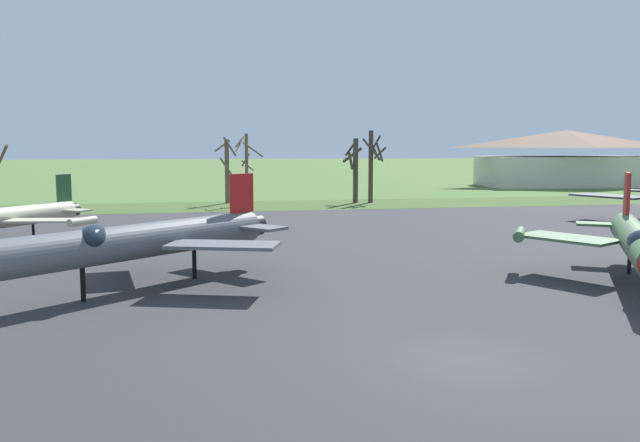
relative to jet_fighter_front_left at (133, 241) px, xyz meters
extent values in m
plane|color=#4C6B33|center=(10.84, -11.73, -2.32)|extent=(600.00, 600.00, 0.00)
cube|color=#333335|center=(10.84, 5.62, -2.29)|extent=(93.36, 57.85, 0.05)
cube|color=#405828|center=(10.84, 40.55, -2.29)|extent=(153.36, 12.00, 0.06)
cylinder|color=#565B60|center=(0.36, 0.31, -0.04)|extent=(11.48, 10.22, 1.59)
cylinder|color=black|center=(5.82, 5.03, -0.04)|extent=(1.39, 1.42, 1.11)
ellipsoid|color=#19232D|center=(-1.49, -1.29, 0.40)|extent=(1.17, 2.20, 1.10)
cube|color=#565B60|center=(-0.27, 4.05, -0.16)|extent=(2.95, 5.19, 0.15)
cube|color=#565B60|center=(3.97, -0.86, -0.16)|extent=(5.34, 3.58, 0.15)
cube|color=red|center=(5.17, 4.47, 1.78)|extent=(1.30, 1.16, 2.04)
cube|color=#565B60|center=(4.00, 5.52, 0.08)|extent=(2.75, 2.85, 0.15)
cube|color=#565B60|center=(6.04, 3.16, 0.08)|extent=(2.75, 2.85, 0.15)
cylinder|color=black|center=(-1.93, -1.67, -1.58)|extent=(0.21, 0.21, 1.49)
cylinder|color=black|center=(2.66, 2.30, -1.58)|extent=(0.21, 0.21, 1.49)
cube|color=#33383D|center=(37.85, 20.62, -0.09)|extent=(5.22, 6.71, 0.15)
cylinder|color=#4C6B47|center=(23.05, -3.09, -0.20)|extent=(7.77, 11.82, 1.48)
cylinder|color=black|center=(26.44, 2.70, -0.20)|extent=(1.31, 1.23, 1.04)
cube|color=#4C6B47|center=(20.90, -0.73, -0.31)|extent=(4.45, 5.24, 0.14)
cylinder|color=#4C6B47|center=(19.25, 1.01, -0.31)|extent=(1.68, 2.32, 0.55)
cube|color=#B21E1E|center=(25.98, 1.92, 1.67)|extent=(1.03, 1.59, 2.26)
cube|color=#4C6B47|center=(24.73, 2.56, -0.09)|extent=(2.62, 2.32, 0.14)
cylinder|color=black|center=(24.48, -0.65, -1.63)|extent=(0.20, 0.20, 1.38)
cylinder|color=#B7B293|center=(-9.73, 14.94, -0.40)|extent=(7.96, 10.12, 1.34)
cylinder|color=black|center=(-6.12, 19.82, -0.40)|extent=(1.19, 1.15, 0.94)
cube|color=#B7B293|center=(-6.64, 13.91, -0.50)|extent=(5.07, 2.58, 0.12)
cylinder|color=#B7B293|center=(-4.30, 12.99, -0.50)|extent=(1.67, 2.02, 0.50)
cube|color=#234C2D|center=(-6.54, 19.25, 1.24)|extent=(0.87, 1.10, 1.94)
cube|color=#B7B293|center=(-7.66, 19.84, -0.30)|extent=(2.32, 2.17, 0.12)
cube|color=#B7B293|center=(-5.65, 18.36, -0.30)|extent=(2.32, 2.17, 0.12)
cylinder|color=black|center=(-8.21, 16.99, -1.70)|extent=(0.18, 0.18, 1.25)
cylinder|color=brown|center=(-16.48, 41.24, 3.38)|extent=(1.63, 1.99, 2.03)
cylinder|color=brown|center=(6.16, 44.40, 1.30)|extent=(0.51, 0.51, 7.25)
cylinder|color=brown|center=(6.00, 43.82, 1.97)|extent=(1.41, 0.57, 1.89)
cylinder|color=brown|center=(5.70, 45.23, 4.19)|extent=(1.85, 1.16, 1.34)
cylinder|color=brown|center=(6.49, 43.73, 4.13)|extent=(1.60, 0.94, 2.21)
cylinder|color=brown|center=(8.20, 42.03, 1.61)|extent=(0.36, 0.36, 7.85)
cylinder|color=brown|center=(7.49, 42.50, 4.65)|extent=(1.17, 1.61, 1.27)
cylinder|color=brown|center=(8.24, 41.39, 2.08)|extent=(1.38, 0.25, 1.20)
cylinder|color=brown|center=(8.12, 42.46, 2.65)|extent=(1.02, 0.32, 1.47)
cylinder|color=brown|center=(7.37, 42.35, 4.15)|extent=(0.79, 1.77, 1.18)
cylinder|color=brown|center=(8.84, 40.93, 3.79)|extent=(2.37, 1.49, 1.67)
cylinder|color=#42382D|center=(20.55, 42.27, 1.36)|extent=(0.58, 0.58, 7.36)
cylinder|color=#42382D|center=(20.43, 43.37, 3.16)|extent=(2.41, 0.57, 1.78)
cylinder|color=#42382D|center=(20.13, 42.93, 3.91)|extent=(1.62, 1.16, 1.69)
cylinder|color=#42382D|center=(19.97, 42.21, 2.52)|extent=(0.44, 1.44, 1.96)
cylinder|color=#42382D|center=(22.34, 42.28, 1.81)|extent=(0.53, 0.53, 8.26)
cylinder|color=#42382D|center=(22.17, 41.29, 3.80)|extent=(2.19, 0.60, 2.55)
cylinder|color=#42382D|center=(23.52, 42.58, 3.41)|extent=(0.83, 2.51, 1.42)
cylinder|color=#42382D|center=(22.74, 41.75, 3.50)|extent=(1.33, 1.07, 1.90)
cylinder|color=#42382D|center=(22.94, 42.72, 4.32)|extent=(1.16, 1.47, 2.23)
cylinder|color=#42382D|center=(23.17, 41.67, 3.56)|extent=(1.51, 1.93, 2.33)
cube|color=beige|center=(61.61, 66.87, 0.08)|extent=(27.36, 14.36, 4.79)
pyramid|color=brown|center=(61.61, 66.87, 5.28)|extent=(28.73, 15.08, 2.81)
camera|label=1|loc=(2.93, -29.96, 4.28)|focal=36.63mm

